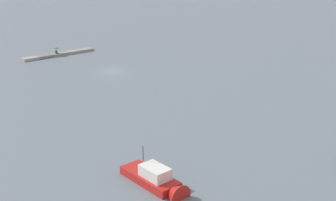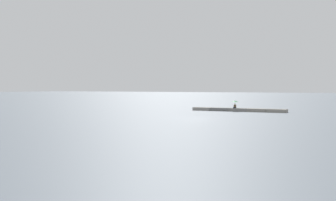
% 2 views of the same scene
% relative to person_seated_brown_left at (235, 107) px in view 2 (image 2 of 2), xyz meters
% --- Properties ---
extents(ground_plane, '(500.00, 500.00, 0.00)m').
position_rel_person_seated_brown_left_xyz_m(ground_plane, '(-0.59, 17.49, -0.77)').
color(ground_plane, slate).
extents(seawall_pier, '(15.59, 1.76, 0.52)m').
position_rel_person_seated_brown_left_xyz_m(seawall_pier, '(-0.59, -0.06, -0.51)').
color(seawall_pier, gray).
rests_on(seawall_pier, ground_plane).
extents(person_seated_brown_left, '(0.43, 0.63, 0.73)m').
position_rel_person_seated_brown_left_xyz_m(person_seated_brown_left, '(0.00, 0.00, 0.00)').
color(person_seated_brown_left, '#1E2333').
rests_on(person_seated_brown_left, seawall_pier).
extents(umbrella_open_green, '(1.22, 1.22, 1.27)m').
position_rel_person_seated_brown_left_xyz_m(umbrella_open_green, '(0.01, 0.03, 0.85)').
color(umbrella_open_green, black).
rests_on(umbrella_open_green, seawall_pier).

